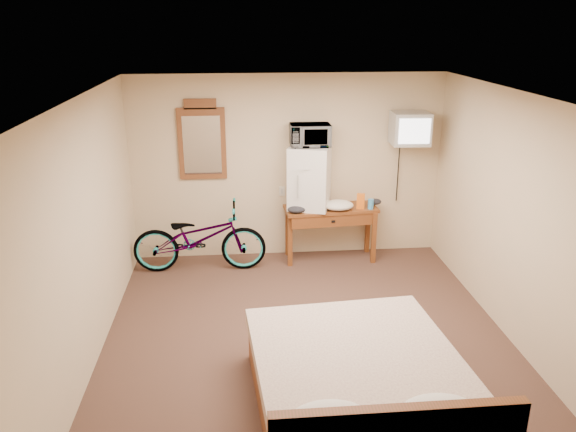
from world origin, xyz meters
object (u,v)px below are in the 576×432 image
object	(u,v)px
blue_cup	(371,204)
bicycle	(200,238)
microwave	(310,135)
bed	(364,397)
desk	(331,217)
crt_television	(410,128)
wall_mirror	(202,141)
mini_fridge	(310,177)

from	to	relation	value
blue_cup	bicycle	xyz separation A→B (m)	(-2.28, -0.10, -0.36)
microwave	bed	xyz separation A→B (m)	(0.02, -3.43, -1.44)
desk	blue_cup	world-z (taller)	blue_cup
blue_cup	crt_television	xyz separation A→B (m)	(0.49, 0.09, 0.99)
bed	microwave	bearing A→B (deg)	90.36
blue_cup	wall_mirror	world-z (taller)	wall_mirror
bicycle	wall_mirror	bearing A→B (deg)	-7.85
microwave	bed	size ratio (longest dim) A/B	0.22
crt_television	wall_mirror	world-z (taller)	wall_mirror
wall_mirror	bed	bearing A→B (deg)	-68.63
wall_mirror	mini_fridge	bearing A→B (deg)	-8.58
mini_fridge	blue_cup	world-z (taller)	mini_fridge
wall_mirror	microwave	bearing A→B (deg)	-8.57
desk	bicycle	size ratio (longest dim) A/B	0.74
wall_mirror	bed	distance (m)	4.13
mini_fridge	wall_mirror	xyz separation A→B (m)	(-1.40, 0.21, 0.47)
blue_cup	mini_fridge	bearing A→B (deg)	170.62
bed	desk	bearing A→B (deg)	85.43
bicycle	bed	world-z (taller)	bicycle
crt_television	bed	world-z (taller)	crt_television
desk	microwave	world-z (taller)	microwave
mini_fridge	bicycle	world-z (taller)	mini_fridge
bed	wall_mirror	bearing A→B (deg)	111.37
wall_mirror	bicycle	bearing A→B (deg)	-98.54
wall_mirror	bicycle	xyz separation A→B (m)	(-0.07, -0.45, -1.19)
bicycle	bed	size ratio (longest dim) A/B	0.73
desk	crt_television	world-z (taller)	crt_television
bicycle	desk	bearing A→B (deg)	-83.60
microwave	crt_television	bearing A→B (deg)	-1.28
microwave	bed	world-z (taller)	microwave
blue_cup	crt_television	distance (m)	1.11
desk	crt_television	bearing A→B (deg)	1.05
blue_cup	bed	world-z (taller)	bed
mini_fridge	crt_television	xyz separation A→B (m)	(1.30, -0.04, 0.64)
desk	crt_television	xyz separation A→B (m)	(1.01, 0.02, 1.19)
desk	mini_fridge	size ratio (longest dim) A/B	1.51
wall_mirror	bicycle	size ratio (longest dim) A/B	0.61
wall_mirror	crt_television	bearing A→B (deg)	-5.31
blue_cup	wall_mirror	xyz separation A→B (m)	(-2.21, 0.35, 0.83)
mini_fridge	crt_television	world-z (taller)	crt_television
desk	bed	bearing A→B (deg)	-94.57
desk	crt_television	size ratio (longest dim) A/B	2.16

